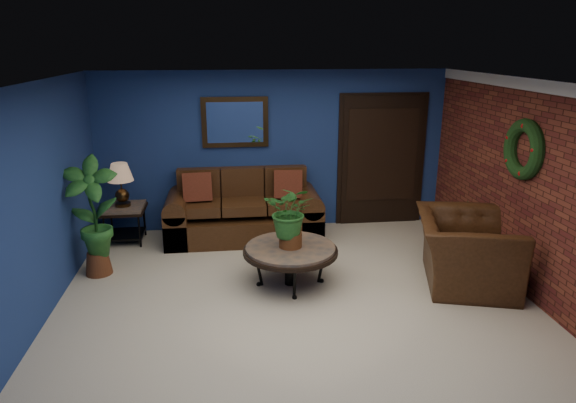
{
  "coord_description": "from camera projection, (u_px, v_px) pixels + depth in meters",
  "views": [
    {
      "loc": [
        -0.73,
        -5.45,
        2.89
      ],
      "look_at": [
        -0.01,
        0.55,
        1.01
      ],
      "focal_mm": 32.0,
      "sensor_mm": 36.0,
      "label": 1
    }
  ],
  "objects": [
    {
      "name": "floor",
      "position": [
        294.0,
        296.0,
        6.11
      ],
      "size": [
        5.5,
        5.5,
        0.0
      ],
      "primitive_type": "plane",
      "color": "beige",
      "rests_on": "ground"
    },
    {
      "name": "wall_back",
      "position": [
        274.0,
        151.0,
        8.11
      ],
      "size": [
        5.5,
        0.04,
        2.5
      ],
      "primitive_type": "cube",
      "color": "navy",
      "rests_on": "ground"
    },
    {
      "name": "wall_left",
      "position": [
        37.0,
        205.0,
        5.42
      ],
      "size": [
        0.04,
        5.0,
        2.5
      ],
      "primitive_type": "cube",
      "color": "navy",
      "rests_on": "ground"
    },
    {
      "name": "wall_right_brick",
      "position": [
        526.0,
        188.0,
        6.05
      ],
      "size": [
        0.04,
        5.0,
        2.5
      ],
      "primitive_type": "cube",
      "color": "brown",
      "rests_on": "ground"
    },
    {
      "name": "ceiling",
      "position": [
        295.0,
        81.0,
        5.36
      ],
      "size": [
        5.5,
        5.0,
        0.02
      ],
      "primitive_type": "cube",
      "color": "silver",
      "rests_on": "wall_back"
    },
    {
      "name": "crown_molding",
      "position": [
        538.0,
        86.0,
        5.7
      ],
      "size": [
        0.03,
        5.0,
        0.14
      ],
      "primitive_type": "cube",
      "color": "white",
      "rests_on": "wall_right_brick"
    },
    {
      "name": "wall_mirror",
      "position": [
        235.0,
        122.0,
        7.86
      ],
      "size": [
        1.02,
        0.06,
        0.77
      ],
      "primitive_type": "cube",
      "color": "#3F2812",
      "rests_on": "wall_back"
    },
    {
      "name": "closet_door",
      "position": [
        381.0,
        161.0,
        8.34
      ],
      "size": [
        1.44,
        0.06,
        2.18
      ],
      "primitive_type": "cube",
      "color": "black",
      "rests_on": "wall_back"
    },
    {
      "name": "wreath",
      "position": [
        524.0,
        149.0,
        5.96
      ],
      "size": [
        0.16,
        0.72,
        0.72
      ],
      "primitive_type": "torus",
      "rotation": [
        0.0,
        1.57,
        0.0
      ],
      "color": "black",
      "rests_on": "wall_right_brick"
    },
    {
      "name": "sofa",
      "position": [
        244.0,
        215.0,
        7.92
      ],
      "size": [
        2.34,
        1.01,
        1.05
      ],
      "color": "#442613",
      "rests_on": "ground"
    },
    {
      "name": "coffee_table",
      "position": [
        290.0,
        251.0,
        6.29
      ],
      "size": [
        1.17,
        1.17,
        0.5
      ],
      "rotation": [
        0.0,
        0.0,
        -0.34
      ],
      "color": "#494440",
      "rests_on": "ground"
    },
    {
      "name": "end_table",
      "position": [
        124.0,
        214.0,
        7.66
      ],
      "size": [
        0.62,
        0.62,
        0.57
      ],
      "color": "#494440",
      "rests_on": "ground"
    },
    {
      "name": "table_lamp",
      "position": [
        121.0,
        180.0,
        7.5
      ],
      "size": [
        0.38,
        0.38,
        0.62
      ],
      "color": "#3F2812",
      "rests_on": "end_table"
    },
    {
      "name": "side_chair",
      "position": [
        292.0,
        198.0,
        7.98
      ],
      "size": [
        0.47,
        0.47,
        1.01
      ],
      "rotation": [
        0.0,
        0.0,
        -0.11
      ],
      "color": "#583219",
      "rests_on": "ground"
    },
    {
      "name": "armchair",
      "position": [
        466.0,
        250.0,
        6.33
      ],
      "size": [
        1.48,
        1.6,
        0.86
      ],
      "primitive_type": "imported",
      "rotation": [
        0.0,
        0.0,
        1.29
      ],
      "color": "#442613",
      "rests_on": "ground"
    },
    {
      "name": "coffee_plant",
      "position": [
        290.0,
        213.0,
        6.15
      ],
      "size": [
        0.73,
        0.68,
        0.79
      ],
      "color": "#603018",
      "rests_on": "coffee_table"
    },
    {
      "name": "floor_plant",
      "position": [
        454.0,
        227.0,
        7.11
      ],
      "size": [
        0.43,
        0.37,
        0.84
      ],
      "color": "#603018",
      "rests_on": "ground"
    },
    {
      "name": "tall_plant",
      "position": [
        92.0,
        212.0,
        6.46
      ],
      "size": [
        0.69,
        0.48,
        1.55
      ],
      "color": "brown",
      "rests_on": "ground"
    }
  ]
}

